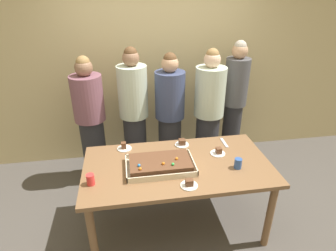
# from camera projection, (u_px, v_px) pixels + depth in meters

# --- Properties ---
(ground_plane) EXTENTS (12.00, 12.00, 0.00)m
(ground_plane) POSITION_uv_depth(u_px,v_px,m) (177.00, 224.00, 3.07)
(ground_plane) COLOR #4C4742
(interior_back_panel) EXTENTS (8.00, 0.12, 3.00)m
(interior_back_panel) POSITION_uv_depth(u_px,v_px,m) (156.00, 54.00, 3.81)
(interior_back_panel) COLOR #CCB784
(interior_back_panel) RESTS_ON ground_plane
(party_table) EXTENTS (1.80, 0.94, 0.78)m
(party_table) POSITION_uv_depth(u_px,v_px,m) (178.00, 172.00, 2.76)
(party_table) COLOR brown
(party_table) RESTS_ON ground_plane
(sheet_cake) EXTENTS (0.64, 0.40, 0.11)m
(sheet_cake) POSITION_uv_depth(u_px,v_px,m) (160.00, 164.00, 2.64)
(sheet_cake) COLOR beige
(sheet_cake) RESTS_ON party_table
(plated_slice_near_left) EXTENTS (0.15, 0.15, 0.07)m
(plated_slice_near_left) POSITION_uv_depth(u_px,v_px,m) (218.00, 152.00, 2.87)
(plated_slice_near_left) COLOR white
(plated_slice_near_left) RESTS_ON party_table
(plated_slice_near_right) EXTENTS (0.15, 0.15, 0.07)m
(plated_slice_near_right) POSITION_uv_depth(u_px,v_px,m) (189.00, 184.00, 2.41)
(plated_slice_near_right) COLOR white
(plated_slice_near_right) RESTS_ON party_table
(plated_slice_far_left) EXTENTS (0.15, 0.15, 0.08)m
(plated_slice_far_left) POSITION_uv_depth(u_px,v_px,m) (124.00, 147.00, 2.96)
(plated_slice_far_left) COLOR white
(plated_slice_far_left) RESTS_ON party_table
(plated_slice_far_right) EXTENTS (0.15, 0.15, 0.07)m
(plated_slice_far_right) POSITION_uv_depth(u_px,v_px,m) (182.00, 143.00, 3.03)
(plated_slice_far_right) COLOR white
(plated_slice_far_right) RESTS_ON party_table
(drink_cup_nearest) EXTENTS (0.07, 0.07, 0.10)m
(drink_cup_nearest) POSITION_uv_depth(u_px,v_px,m) (91.00, 180.00, 2.42)
(drink_cup_nearest) COLOR red
(drink_cup_nearest) RESTS_ON party_table
(drink_cup_middle) EXTENTS (0.07, 0.07, 0.10)m
(drink_cup_middle) POSITION_uv_depth(u_px,v_px,m) (238.00, 163.00, 2.64)
(drink_cup_middle) COLOR #2D5199
(drink_cup_middle) RESTS_ON party_table
(cake_server_utensil) EXTENTS (0.03, 0.20, 0.01)m
(cake_server_utensil) POSITION_uv_depth(u_px,v_px,m) (224.00, 143.00, 3.08)
(cake_server_utensil) COLOR silver
(cake_server_utensil) RESTS_ON party_table
(person_serving_front) EXTENTS (0.37, 0.37, 1.64)m
(person_serving_front) POSITION_uv_depth(u_px,v_px,m) (170.00, 116.00, 3.58)
(person_serving_front) COLOR #28282D
(person_serving_front) RESTS_ON ground_plane
(person_green_shirt_behind) EXTENTS (0.37, 0.37, 1.69)m
(person_green_shirt_behind) POSITION_uv_depth(u_px,v_px,m) (208.00, 114.00, 3.56)
(person_green_shirt_behind) COLOR #28282D
(person_green_shirt_behind) RESTS_ON ground_plane
(person_striped_tie_right) EXTENTS (0.37, 0.37, 1.63)m
(person_striped_tie_right) POSITION_uv_depth(u_px,v_px,m) (91.00, 121.00, 3.46)
(person_striped_tie_right) COLOR #28282D
(person_striped_tie_right) RESTS_ON ground_plane
(person_far_right_suit) EXTENTS (0.36, 0.36, 1.71)m
(person_far_right_suit) POSITION_uv_depth(u_px,v_px,m) (134.00, 114.00, 3.52)
(person_far_right_suit) COLOR #28282D
(person_far_right_suit) RESTS_ON ground_plane
(person_left_edge_reaching) EXTENTS (0.31, 0.31, 1.73)m
(person_left_edge_reaching) POSITION_uv_depth(u_px,v_px,m) (234.00, 103.00, 3.77)
(person_left_edge_reaching) COLOR #28282D
(person_left_edge_reaching) RESTS_ON ground_plane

